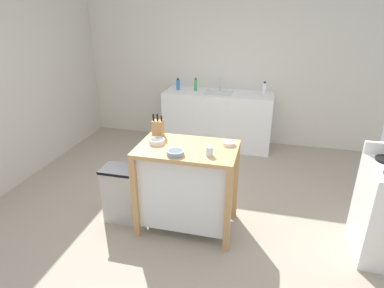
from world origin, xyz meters
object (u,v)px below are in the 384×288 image
(drinking_cup, at_px, (210,151))
(bottle_dish_soap, at_px, (178,84))
(sink_faucet, at_px, (220,84))
(bottle_spray_cleaner, at_px, (196,85))
(knife_block, at_px, (158,128))
(bottle_hand_soap, at_px, (264,88))
(bowl_ceramic_wide, at_px, (175,153))
(bowl_stoneware_deep, at_px, (157,141))
(bowl_ceramic_small, at_px, (229,143))
(trash_bin, at_px, (121,194))
(kitchen_island, at_px, (187,184))

(drinking_cup, height_order, bottle_dish_soap, bottle_dish_soap)
(sink_faucet, bearing_deg, bottle_spray_cleaner, -162.83)
(knife_block, distance_m, drinking_cup, 0.71)
(sink_faucet, bearing_deg, bottle_hand_soap, -3.50)
(bowl_ceramic_wide, xyz_separation_m, bowl_stoneware_deep, (-0.26, 0.22, 0.00))
(bowl_ceramic_small, distance_m, bottle_dish_soap, 2.43)
(knife_block, height_order, bowl_ceramic_small, knife_block)
(bowl_stoneware_deep, relative_size, drinking_cup, 1.79)
(bowl_stoneware_deep, xyz_separation_m, bottle_hand_soap, (0.95, 2.35, 0.05))
(knife_block, distance_m, bottle_dish_soap, 2.12)
(knife_block, distance_m, bowl_stoneware_deep, 0.21)
(bowl_ceramic_wide, height_order, bottle_dish_soap, bottle_dish_soap)
(sink_faucet, relative_size, bottle_hand_soap, 1.14)
(drinking_cup, xyz_separation_m, trash_bin, (-0.98, 0.09, -0.65))
(bowl_ceramic_wide, distance_m, drinking_cup, 0.32)
(bowl_ceramic_small, relative_size, bottle_dish_soap, 0.68)
(bowl_ceramic_wide, height_order, drinking_cup, drinking_cup)
(kitchen_island, relative_size, bottle_hand_soap, 5.11)
(bowl_ceramic_wide, xyz_separation_m, trash_bin, (-0.67, 0.15, -0.63))
(bowl_stoneware_deep, height_order, bottle_hand_soap, bottle_hand_soap)
(bowl_ceramic_wide, bearing_deg, bowl_stoneware_deep, 140.32)
(bottle_spray_cleaner, bearing_deg, bottle_dish_soap, 178.75)
(kitchen_island, xyz_separation_m, bottle_spray_cleaner, (-0.46, 2.29, 0.49))
(bowl_ceramic_wide, relative_size, drinking_cup, 1.87)
(bowl_ceramic_small, distance_m, bottle_spray_cleaner, 2.30)
(bowl_ceramic_small, relative_size, sink_faucet, 0.57)
(kitchen_island, relative_size, trash_bin, 1.56)
(trash_bin, bearing_deg, bottle_spray_cleaner, 83.37)
(bowl_stoneware_deep, distance_m, bottle_hand_soap, 2.53)
(trash_bin, bearing_deg, knife_block, 35.83)
(trash_bin, relative_size, sink_faucet, 2.86)
(kitchen_island, xyz_separation_m, knife_block, (-0.37, 0.21, 0.50))
(bowl_ceramic_small, height_order, bottle_dish_soap, bottle_dish_soap)
(bowl_ceramic_wide, xyz_separation_m, bottle_dish_soap, (-0.70, 2.49, 0.04))
(bowl_stoneware_deep, distance_m, drinking_cup, 0.59)
(kitchen_island, bearing_deg, bottle_dish_soap, 108.35)
(trash_bin, bearing_deg, kitchen_island, 3.84)
(bowl_ceramic_wide, xyz_separation_m, bottle_hand_soap, (0.69, 2.56, 0.05))
(bowl_stoneware_deep, relative_size, sink_faucet, 0.71)
(bowl_ceramic_small, xyz_separation_m, bottle_dish_soap, (-1.15, 2.14, 0.05))
(bowl_stoneware_deep, distance_m, sink_faucet, 2.40)
(bowl_stoneware_deep, relative_size, trash_bin, 0.25)
(bowl_stoneware_deep, xyz_separation_m, sink_faucet, (0.24, 2.39, 0.07))
(knife_block, distance_m, trash_bin, 0.83)
(bowl_ceramic_wide, distance_m, sink_faucet, 2.61)
(knife_block, bearing_deg, bowl_ceramic_small, -4.66)
(kitchen_island, distance_m, knife_block, 0.66)
(sink_faucet, bearing_deg, knife_block, -97.59)
(kitchen_island, xyz_separation_m, drinking_cup, (0.25, -0.13, 0.45))
(bowl_stoneware_deep, height_order, bottle_spray_cleaner, bottle_spray_cleaner)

